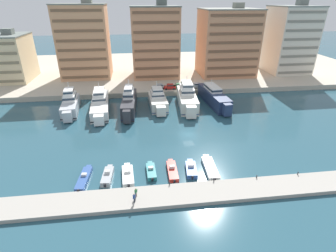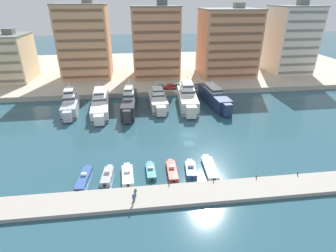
{
  "view_description": "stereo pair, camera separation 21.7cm",
  "coord_description": "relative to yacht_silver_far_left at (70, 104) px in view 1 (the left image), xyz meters",
  "views": [
    {
      "loc": [
        -12.05,
        -55.21,
        29.83
      ],
      "look_at": [
        -5.09,
        0.23,
        2.5
      ],
      "focal_mm": 28.0,
      "sensor_mm": 36.0,
      "label": 1
    },
    {
      "loc": [
        -11.84,
        -55.23,
        29.83
      ],
      "look_at": [
        -5.09,
        0.23,
        2.5
      ],
      "focal_mm": 28.0,
      "sensor_mm": 36.0,
      "label": 2
    }
  ],
  "objects": [
    {
      "name": "motorboat_teal_center_left",
      "position": [
        21.13,
        -32.91,
        -1.91
      ],
      "size": [
        1.78,
        5.84,
        1.25
      ],
      "color": "teal",
      "rests_on": "ground"
    },
    {
      "name": "apartment_block_center_left",
      "position": [
        55.63,
        29.6,
        11.77
      ],
      "size": [
        21.44,
        17.54,
        26.77
      ],
      "color": "tan",
      "rests_on": "quay_promenade"
    },
    {
      "name": "car_silver_far_left",
      "position": [
        27.11,
        12.83,
        0.32
      ],
      "size": [
        4.12,
        1.97,
        1.8
      ],
      "color": "#B7BCC1",
      "rests_on": "quay_promenade"
    },
    {
      "name": "yacht_ivory_center_left",
      "position": [
        25.42,
        0.38,
        -0.26
      ],
      "size": [
        5.28,
        15.73,
        7.52
      ],
      "color": "silver",
      "rests_on": "ground"
    },
    {
      "name": "motorboat_white_mid_right",
      "position": [
        32.49,
        -33.21,
        -1.92
      ],
      "size": [
        2.39,
        8.29,
        0.86
      ],
      "color": "white",
      "rests_on": "ground"
    },
    {
      "name": "motorboat_blue_far_left",
      "position": [
        8.91,
        -33.64,
        -1.91
      ],
      "size": [
        2.28,
        7.68,
        1.24
      ],
      "color": "#33569E",
      "rests_on": "ground"
    },
    {
      "name": "car_green_mid_left",
      "position": [
        33.74,
        12.35,
        0.32
      ],
      "size": [
        4.21,
        2.15,
        1.8
      ],
      "color": "#2D6642",
      "rests_on": "quay_promenade"
    },
    {
      "name": "apartment_block_mid_left",
      "position": [
        27.28,
        30.2,
        12.28
      ],
      "size": [
        17.88,
        14.81,
        27.76
      ],
      "color": "tan",
      "rests_on": "quay_promenade"
    },
    {
      "name": "apartment_block_left",
      "position": [
        0.6,
        32.42,
        12.65
      ],
      "size": [
        18.55,
        14.48,
        28.51
      ],
      "color": "tan",
      "rests_on": "quay_promenade"
    },
    {
      "name": "pedestrian_near_edge",
      "position": [
        17.95,
        -41.27,
        -0.61
      ],
      "size": [
        0.46,
        0.57,
        1.72
      ],
      "color": "#282D3D",
      "rests_on": "pier_dock"
    },
    {
      "name": "apartment_block_center",
      "position": [
        82.4,
        30.84,
        12.21
      ],
      "size": [
        15.93,
        17.55,
        27.63
      ],
      "color": "silver",
      "rests_on": "quay_promenade"
    },
    {
      "name": "bollard_west",
      "position": [
        24.01,
        -37.74,
        -1.31
      ],
      "size": [
        0.2,
        0.2,
        0.61
      ],
      "color": "#2D2D33",
      "rests_on": "pier_dock"
    },
    {
      "name": "yacht_ivory_center",
      "position": [
        34.37,
        0.08,
        0.26
      ],
      "size": [
        6.32,
        20.31,
        8.83
      ],
      "color": "silver",
      "rests_on": "ground"
    },
    {
      "name": "bollard_east",
      "position": [
        47.76,
        -37.74,
        -1.31
      ],
      "size": [
        0.2,
        0.2,
        0.61
      ],
      "color": "#2D2D33",
      "rests_on": "pier_dock"
    },
    {
      "name": "bollard_east_mid",
      "position": [
        39.84,
        -37.74,
        -1.31
      ],
      "size": [
        0.2,
        0.2,
        0.61
      ],
      "color": "#2D2D33",
      "rests_on": "pier_dock"
    },
    {
      "name": "yacht_silver_far_left",
      "position": [
        0.0,
        0.0,
        0.0
      ],
      "size": [
        5.45,
        16.83,
        8.31
      ],
      "color": "silver",
      "rests_on": "ground"
    },
    {
      "name": "pier_dock",
      "position": [
        31.28,
        -40.12,
        -1.98
      ],
      "size": [
        120.0,
        5.27,
        0.7
      ],
      "primitive_type": "cube",
      "color": "#A8A399",
      "rests_on": "ground"
    },
    {
      "name": "car_black_center_left",
      "position": [
        36.75,
        12.67,
        0.32
      ],
      "size": [
        4.11,
        1.94,
        1.8
      ],
      "color": "black",
      "rests_on": "quay_promenade"
    },
    {
      "name": "motorboat_blue_center_right",
      "position": [
        28.76,
        -33.27,
        -1.87
      ],
      "size": [
        2.49,
        6.0,
        1.41
      ],
      "color": "#33569E",
      "rests_on": "ground"
    },
    {
      "name": "ground_plane",
      "position": [
        31.28,
        -18.51,
        -2.34
      ],
      "size": [
        400.0,
        400.0,
        0.0
      ],
      "primitive_type": "plane",
      "color": "#285160"
    },
    {
      "name": "motorboat_grey_left",
      "position": [
        13.11,
        -33.55,
        -1.81
      ],
      "size": [
        2.15,
        6.14,
        1.54
      ],
      "color": "#9EA3A8",
      "rests_on": "ground"
    },
    {
      "name": "motorboat_red_center",
      "position": [
        25.12,
        -33.29,
        -1.9
      ],
      "size": [
        1.88,
        7.05,
        1.36
      ],
      "color": "red",
      "rests_on": "ground"
    },
    {
      "name": "apartment_block_far_left",
      "position": [
        -27.58,
        31.34,
        7.66
      ],
      "size": [
        15.44,
        16.95,
        18.51
      ],
      "color": "beige",
      "rests_on": "quay_promenade"
    },
    {
      "name": "motorboat_white_mid_left",
      "position": [
        16.77,
        -33.62,
        -1.91
      ],
      "size": [
        2.34,
        7.03,
        1.24
      ],
      "color": "white",
      "rests_on": "ground"
    },
    {
      "name": "yacht_charcoal_mid_left",
      "position": [
        16.89,
        -1.52,
        0.3
      ],
      "size": [
        4.63,
        19.37,
        8.78
      ],
      "color": "#333338",
      "rests_on": "ground"
    },
    {
      "name": "car_silver_center",
      "position": [
        40.03,
        12.2,
        0.32
      ],
      "size": [
        4.11,
        1.93,
        1.8
      ],
      "color": "#B7BCC1",
      "rests_on": "quay_promenade"
    },
    {
      "name": "bollard_west_mid",
      "position": [
        31.93,
        -37.74,
        -1.31
      ],
      "size": [
        0.2,
        0.2,
        0.61
      ],
      "color": "#2D2D33",
      "rests_on": "pier_dock"
    },
    {
      "name": "yacht_white_left",
      "position": [
        8.39,
        0.12,
        -0.23
      ],
      "size": [
        6.18,
        22.71,
        7.66
      ],
      "color": "white",
      "rests_on": "ground"
    },
    {
      "name": "quay_promenade",
      "position": [
        31.28,
        44.7,
        -1.5
      ],
      "size": [
        180.0,
        70.0,
        1.68
      ],
      "primitive_type": "cube",
      "color": "#BCB29E",
      "rests_on": "ground"
    },
    {
      "name": "yacht_navy_center_right",
      "position": [
        42.91,
        0.68,
        -0.04
      ],
      "size": [
        5.8,
        21.57,
        7.26
      ],
      "color": "navy",
      "rests_on": "ground"
    },
    {
      "name": "car_red_left",
      "position": [
        30.62,
        12.0,
        0.32
      ],
      "size": [
        4.15,
        2.02,
        1.8
      ],
      "color": "red",
      "rests_on": "quay_promenade"
    },
    {
      "name": "pedestrian_mid_deck",
      "position": [
        18.23,
        -39.99,
        -0.66
      ],
      "size": [
        0.46,
        0.51,
        1.65
      ],
      "color": "#7A6B56",
      "rests_on": "pier_dock"
    }
  ]
}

